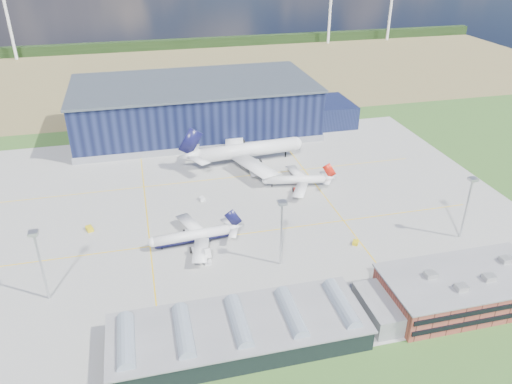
% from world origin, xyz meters
% --- Properties ---
extents(ground, '(600.00, 600.00, 0.00)m').
position_xyz_m(ground, '(0.00, 0.00, 0.00)').
color(ground, '#2C521E').
rests_on(ground, ground).
extents(apron, '(220.00, 160.00, 0.08)m').
position_xyz_m(apron, '(0.00, 10.00, 0.03)').
color(apron, gray).
rests_on(apron, ground).
extents(farmland, '(600.00, 220.00, 0.01)m').
position_xyz_m(farmland, '(0.00, 220.00, 0.00)').
color(farmland, olive).
rests_on(farmland, ground).
extents(treeline, '(600.00, 8.00, 8.00)m').
position_xyz_m(treeline, '(0.00, 300.00, 4.00)').
color(treeline, black).
rests_on(treeline, ground).
extents(hangar, '(145.00, 62.00, 26.10)m').
position_xyz_m(hangar, '(2.81, 94.80, 11.62)').
color(hangar, black).
rests_on(hangar, ground).
extents(ops_building, '(46.00, 23.00, 10.90)m').
position_xyz_m(ops_building, '(55.01, -60.00, 4.79)').
color(ops_building, brown).
rests_on(ops_building, ground).
extents(glass_concourse, '(78.00, 23.00, 8.60)m').
position_xyz_m(glass_concourse, '(-6.45, -60.00, 3.69)').
color(glass_concourse, black).
rests_on(glass_concourse, ground).
extents(light_mast_west, '(2.60, 2.60, 23.00)m').
position_xyz_m(light_mast_west, '(-60.00, -30.00, 15.43)').
color(light_mast_west, '#B9BBC0').
rests_on(light_mast_west, ground).
extents(light_mast_center, '(2.60, 2.60, 23.00)m').
position_xyz_m(light_mast_center, '(10.00, -30.00, 15.43)').
color(light_mast_center, '#B9BBC0').
rests_on(light_mast_center, ground).
extents(light_mast_east, '(2.60, 2.60, 23.00)m').
position_xyz_m(light_mast_east, '(75.00, -30.00, 15.43)').
color(light_mast_east, '#B9BBC0').
rests_on(light_mast_east, ground).
extents(airliner_navy, '(35.33, 34.66, 10.82)m').
position_xyz_m(airliner_navy, '(-15.87, -12.00, 5.41)').
color(airliner_navy, white).
rests_on(airliner_navy, ground).
extents(airliner_red, '(36.79, 36.26, 10.19)m').
position_xyz_m(airliner_red, '(31.20, 20.12, 5.10)').
color(airliner_red, white).
rests_on(airliner_red, ground).
extents(airliner_widebody, '(63.53, 62.35, 19.26)m').
position_xyz_m(airliner_widebody, '(17.49, 48.45, 9.63)').
color(airliner_widebody, white).
rests_on(airliner_widebody, ground).
extents(gse_tug_a, '(3.11, 3.91, 1.42)m').
position_xyz_m(gse_tug_a, '(-50.28, 5.44, 0.71)').
color(gse_tug_a, gold).
rests_on(gse_tug_a, ground).
extents(gse_tug_b, '(3.03, 3.29, 1.18)m').
position_xyz_m(gse_tug_b, '(38.00, -25.27, 0.59)').
color(gse_tug_b, gold).
rests_on(gse_tug_b, ground).
extents(gse_cart_a, '(2.50, 3.22, 1.24)m').
position_xyz_m(gse_cart_a, '(-8.21, 17.97, 0.62)').
color(gse_cart_a, silver).
rests_on(gse_cart_a, ground).
extents(gse_cart_b, '(3.34, 2.70, 1.26)m').
position_xyz_m(gse_cart_b, '(-0.18, 52.76, 0.63)').
color(gse_cart_b, silver).
rests_on(gse_cart_b, ground).
extents(gse_van_c, '(5.45, 4.13, 2.36)m').
position_xyz_m(gse_van_c, '(63.10, -46.00, 1.18)').
color(gse_van_c, silver).
rests_on(gse_van_c, ground).
extents(airstair, '(2.39, 4.90, 3.02)m').
position_xyz_m(airstair, '(-12.46, -21.69, 1.51)').
color(airstair, silver).
rests_on(airstair, ground).
extents(car_a, '(3.81, 1.71, 1.27)m').
position_xyz_m(car_a, '(81.35, -48.00, 0.63)').
color(car_a, '#99999E').
rests_on(car_a, ground).
extents(car_b, '(3.83, 1.80, 1.21)m').
position_xyz_m(car_b, '(-1.55, -48.00, 0.61)').
color(car_b, '#99999E').
rests_on(car_b, ground).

